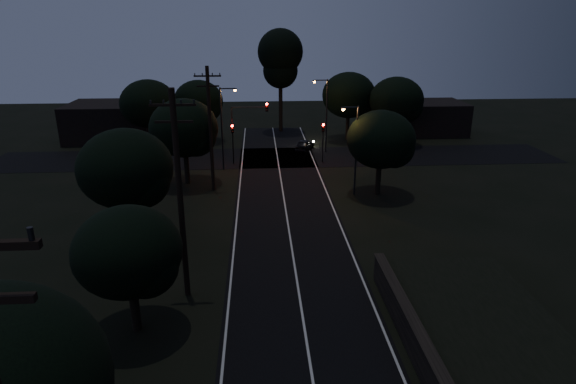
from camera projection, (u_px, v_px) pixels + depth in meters
road_surface at (283, 191)px, 41.48m from camera, size 60.00×70.00×0.03m
utility_pole_mid at (180, 194)px, 24.04m from camera, size 2.20×0.30×11.00m
utility_pole_far at (210, 128)px, 40.10m from camera, size 2.20×0.30×10.50m
tree_left_b at (131, 254)px, 21.60m from camera, size 4.89×4.89×6.21m
tree_left_c at (129, 171)px, 30.53m from camera, size 6.02×6.02×7.60m
tree_left_d at (186, 130)px, 41.91m from camera, size 6.00×6.00×7.61m
tree_far_nw at (200, 102)px, 56.98m from camera, size 5.79×5.79×7.34m
tree_far_w at (150, 105)px, 52.79m from camera, size 6.19×6.19×7.89m
tree_far_ne at (351, 96)px, 57.86m from camera, size 6.44×6.44×8.14m
tree_far_e at (398, 101)px, 55.40m from camera, size 6.21×6.21×7.88m
tree_right_a at (384, 141)px, 39.25m from camera, size 5.61×5.61×7.13m
tall_pine at (280, 58)px, 60.80m from camera, size 5.73×5.73×13.03m
building_left at (112, 121)px, 59.16m from camera, size 10.00×8.00×4.40m
building_right at (427, 117)px, 62.55m from camera, size 9.00×7.00×4.00m
signal_left at (233, 137)px, 48.58m from camera, size 0.28×0.35×4.10m
signal_right at (323, 135)px, 49.13m from camera, size 0.28×0.35×4.10m
signal_mast at (249, 122)px, 48.17m from camera, size 3.70×0.35×6.25m
streetlight_a at (224, 123)px, 46.06m from camera, size 1.66×0.26×8.00m
streetlight_b at (325, 111)px, 52.33m from camera, size 1.66×0.26×8.00m
streetlight_c at (354, 145)px, 39.31m from camera, size 1.46×0.26×7.50m
car at (304, 145)px, 54.40m from camera, size 2.70×3.96×1.25m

